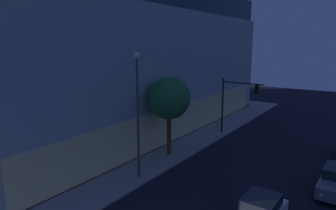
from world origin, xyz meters
TOP-DOWN VIEW (x-y plane):
  - modern_building at (16.69, 24.59)m, footprint 39.74×30.41m
  - traffic_light_far_corner at (20.46, 5.62)m, footprint 0.41×4.32m
  - street_lamp_sidewalk at (6.94, 7.06)m, footprint 0.44×0.44m
  - sidewalk_tree at (11.87, 7.90)m, footprint 3.54×3.54m

SIDE VIEW (x-z plane):
  - traffic_light_far_corner at x=20.46m, z-range 1.16..6.92m
  - sidewalk_tree at x=11.87m, z-range 1.65..8.25m
  - street_lamp_sidewalk at x=6.94m, z-range 1.20..9.85m
  - modern_building at x=16.69m, z-range -0.07..15.33m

